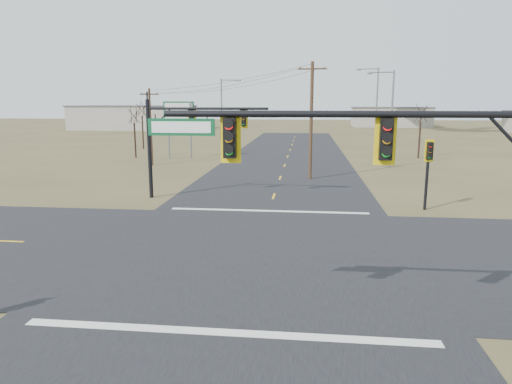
# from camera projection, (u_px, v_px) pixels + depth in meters

# --- Properties ---
(ground) EXTENTS (320.00, 320.00, 0.00)m
(ground) POSITION_uv_depth(u_px,v_px,m) (255.00, 250.00, 20.37)
(ground) COLOR brown
(ground) RESTS_ON ground
(road_ew) EXTENTS (160.00, 14.00, 0.02)m
(road_ew) POSITION_uv_depth(u_px,v_px,m) (255.00, 250.00, 20.36)
(road_ew) COLOR black
(road_ew) RESTS_ON ground
(road_ns) EXTENTS (14.00, 160.00, 0.02)m
(road_ns) POSITION_uv_depth(u_px,v_px,m) (255.00, 250.00, 20.36)
(road_ns) COLOR black
(road_ns) RESTS_ON ground
(stop_bar_near) EXTENTS (12.00, 0.40, 0.01)m
(stop_bar_near) POSITION_uv_depth(u_px,v_px,m) (226.00, 332.00, 13.04)
(stop_bar_near) COLOR silver
(stop_bar_near) RESTS_ON road_ns
(stop_bar_far) EXTENTS (12.00, 0.40, 0.01)m
(stop_bar_far) POSITION_uv_depth(u_px,v_px,m) (269.00, 211.00, 27.68)
(stop_bar_far) COLOR silver
(stop_bar_far) RESTS_ON road_ns
(mast_arm_near) EXTENTS (10.34, 0.42, 6.81)m
(mast_arm_near) POSITION_uv_depth(u_px,v_px,m) (393.00, 163.00, 11.62)
(mast_arm_near) COLOR black
(mast_arm_near) RESTS_ON ground
(mast_arm_far) EXTENTS (8.83, 0.50, 6.70)m
(mast_arm_far) POSITION_uv_depth(u_px,v_px,m) (193.00, 127.00, 30.48)
(mast_arm_far) COLOR black
(mast_arm_far) RESTS_ON ground
(pedestal_signal_ne) EXTENTS (0.63, 0.54, 4.36)m
(pedestal_signal_ne) POSITION_uv_depth(u_px,v_px,m) (429.00, 159.00, 27.35)
(pedestal_signal_ne) COLOR black
(pedestal_signal_ne) RESTS_ON ground
(utility_pole_near) EXTENTS (2.40, 0.34, 9.82)m
(utility_pole_near) POSITION_uv_depth(u_px,v_px,m) (311.00, 119.00, 38.37)
(utility_pole_near) COLOR #49331F
(utility_pole_near) RESTS_ON ground
(utility_pole_far) EXTENTS (1.88, 0.71, 7.92)m
(utility_pole_far) POSITION_uv_depth(u_px,v_px,m) (151.00, 125.00, 47.26)
(utility_pole_far) COLOR #49331F
(utility_pole_far) RESTS_ON ground
(highway_sign) EXTENTS (3.49, 0.69, 6.61)m
(highway_sign) POSITION_uv_depth(u_px,v_px,m) (179.00, 119.00, 52.87)
(highway_sign) COLOR slate
(highway_sign) RESTS_ON ground
(streetlight_a) EXTENTS (2.68, 0.28, 9.63)m
(streetlight_a) POSITION_uv_depth(u_px,v_px,m) (390.00, 114.00, 45.65)
(streetlight_a) COLOR slate
(streetlight_a) RESTS_ON ground
(streetlight_b) EXTENTS (3.18, 0.33, 11.41)m
(streetlight_b) POSITION_uv_depth(u_px,v_px,m) (375.00, 103.00, 65.99)
(streetlight_b) COLOR slate
(streetlight_b) RESTS_ON ground
(streetlight_c) EXTENTS (2.67, 0.35, 9.54)m
(streetlight_c) POSITION_uv_depth(u_px,v_px,m) (223.00, 111.00, 59.51)
(streetlight_c) COLOR slate
(streetlight_c) RESTS_ON ground
(bare_tree_a) EXTENTS (3.48, 3.48, 6.45)m
(bare_tree_a) POSITION_uv_depth(u_px,v_px,m) (134.00, 115.00, 53.60)
(bare_tree_a) COLOR black
(bare_tree_a) RESTS_ON ground
(bare_tree_b) EXTENTS (2.87, 2.87, 7.10)m
(bare_tree_b) POSITION_uv_depth(u_px,v_px,m) (142.00, 108.00, 63.95)
(bare_tree_b) COLOR black
(bare_tree_b) RESTS_ON ground
(bare_tree_c) EXTENTS (3.60, 3.60, 6.74)m
(bare_tree_c) POSITION_uv_depth(u_px,v_px,m) (421.00, 113.00, 53.25)
(bare_tree_c) COLOR black
(bare_tree_c) RESTS_ON ground
(warehouse_left) EXTENTS (28.00, 14.00, 5.50)m
(warehouse_left) POSITION_uv_depth(u_px,v_px,m) (134.00, 118.00, 111.89)
(warehouse_left) COLOR #A0988E
(warehouse_left) RESTS_ON ground
(warehouse_mid) EXTENTS (20.00, 12.00, 5.00)m
(warehouse_mid) POSITION_uv_depth(u_px,v_px,m) (390.00, 117.00, 124.51)
(warehouse_mid) COLOR #A0988E
(warehouse_mid) RESTS_ON ground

